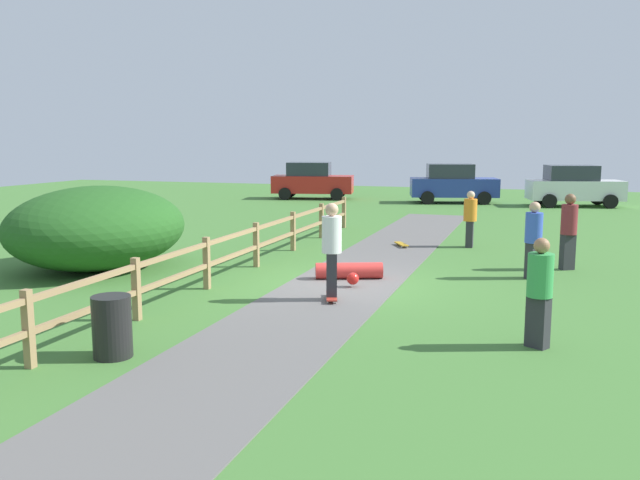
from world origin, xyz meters
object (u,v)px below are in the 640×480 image
object	(u,v)px
bystander_orange	(470,217)
parked_car_red	(312,181)
bystander_maroon	(569,228)
skater_fallen	(349,271)
skateboard_loose	(401,244)
bystander_blue	(533,236)
parked_car_white	(574,186)
skater_riding	(332,246)
bystander_green	(540,288)
trash_bin	(112,327)
bush_large	(97,227)
parked_car_blue	(453,183)

from	to	relation	value
bystander_orange	parked_car_red	size ratio (longest dim) A/B	0.37
bystander_maroon	skater_fallen	bearing A→B (deg)	-148.88
skateboard_loose	bystander_blue	xyz separation A→B (m)	(3.67, -3.45, 0.87)
parked_car_white	bystander_orange	bearing A→B (deg)	-103.92
skateboard_loose	parked_car_white	xyz separation A→B (m)	(5.28, 14.28, 0.87)
bystander_maroon	skater_riding	bearing A→B (deg)	-133.04
bystander_green	bystander_blue	world-z (taller)	bystander_blue
skateboard_loose	parked_car_red	xyz separation A→B (m)	(-7.66, 14.28, 0.87)
trash_bin	bystander_maroon	xyz separation A→B (m)	(6.45, 8.99, 0.57)
skater_riding	skateboard_loose	world-z (taller)	skater_riding
skater_fallen	parked_car_red	size ratio (longest dim) A/B	0.34
skateboard_loose	bystander_blue	distance (m)	5.11
bush_large	skateboard_loose	xyz separation A→B (m)	(6.35, 5.51, -0.91)
skater_fallen	parked_car_blue	xyz separation A→B (m)	(-0.12, 19.20, 0.76)
bystander_green	parked_car_red	distance (m)	25.70
parked_car_red	parked_car_white	world-z (taller)	same
skater_riding	skateboard_loose	xyz separation A→B (m)	(-0.00, 6.89, -0.99)
bystander_maroon	bystander_green	bearing A→B (deg)	-95.57
skater_fallen	bystander_blue	bearing A→B (deg)	20.91
bystander_orange	bystander_blue	world-z (taller)	bystander_blue
bush_large	skateboard_loose	bearing A→B (deg)	40.92
skateboard_loose	bystander_green	size ratio (longest dim) A/B	0.48
bystander_green	parked_car_white	size ratio (longest dim) A/B	0.37
trash_bin	skateboard_loose	xyz separation A→B (m)	(1.99, 11.10, -0.36)
bystander_blue	parked_car_white	bearing A→B (deg)	84.83
skater_fallen	bystander_blue	size ratio (longest dim) A/B	0.88
parked_car_blue	bush_large	bearing A→B (deg)	-106.99
parked_car_red	bush_large	bearing A→B (deg)	-86.23
bush_large	bystander_green	xyz separation A→B (m)	(10.17, -3.20, -0.08)
skater_fallen	skateboard_loose	xyz separation A→B (m)	(0.19, 4.92, -0.11)
trash_bin	bystander_orange	size ratio (longest dim) A/B	0.55
bush_large	parked_car_red	bearing A→B (deg)	93.77
bystander_green	skateboard_loose	bearing A→B (deg)	113.67
bystander_maroon	bystander_green	xyz separation A→B (m)	(-0.64, -6.60, -0.10)
bystander_green	bystander_orange	bearing A→B (deg)	101.75
trash_bin	bystander_maroon	size ratio (longest dim) A/B	0.49
bystander_maroon	parked_car_red	xyz separation A→B (m)	(-12.12, 16.40, -0.06)
skater_fallen	bystander_green	world-z (taller)	bystander_green
bystander_maroon	parked_car_white	xyz separation A→B (m)	(0.82, 16.40, -0.06)
skateboard_loose	bystander_orange	size ratio (longest dim) A/B	0.49
skateboard_loose	parked_car_white	size ratio (longest dim) A/B	0.18
bush_large	bystander_blue	xyz separation A→B (m)	(10.03, 2.06, -0.04)
bystander_orange	parked_car_blue	size ratio (longest dim) A/B	0.37
bush_large	trash_bin	world-z (taller)	bush_large
bystander_blue	skater_riding	bearing A→B (deg)	-136.83
bystander_blue	parked_car_red	xyz separation A→B (m)	(-11.33, 17.73, 0.00)
skater_riding	bystander_maroon	bearing A→B (deg)	46.96
bystander_orange	bystander_blue	distance (m)	4.41
bystander_green	bush_large	bearing A→B (deg)	162.52
bystander_green	bystander_blue	bearing A→B (deg)	91.58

